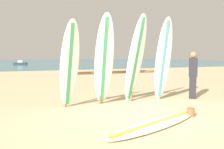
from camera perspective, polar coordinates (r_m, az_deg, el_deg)
ground_plane at (r=5.12m, az=7.05°, el=-10.80°), size 120.00×120.00×0.00m
ocean_water at (r=62.34m, az=-20.53°, el=3.06°), size 120.00×80.00×0.01m
surfboard_rack at (r=6.57m, az=1.01°, el=-1.46°), size 3.10×0.09×1.05m
surfboard_leaning_far_left at (r=5.79m, az=-10.76°, el=2.31°), size 0.55×0.75×2.26m
surfboard_leaning_left at (r=5.98m, az=-2.04°, el=3.32°), size 0.67×1.03×2.44m
surfboard_leaning_center_left at (r=6.49m, az=5.99°, el=3.81°), size 0.68×0.84×2.54m
surfboard_leaning_center at (r=6.94m, az=12.88°, el=3.62°), size 0.57×0.69×2.50m
surfboard_lying_on_sand at (r=4.58m, az=11.06°, el=-12.25°), size 2.66×1.40×0.08m
beachgoer_standing at (r=7.60m, az=19.93°, el=0.40°), size 0.29×0.27×1.52m
small_boat_offshore at (r=40.38m, az=-22.26°, el=2.69°), size 2.21×1.28×0.71m
sand_bucket at (r=5.45m, az=19.39°, el=-9.04°), size 0.17×0.17×0.19m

